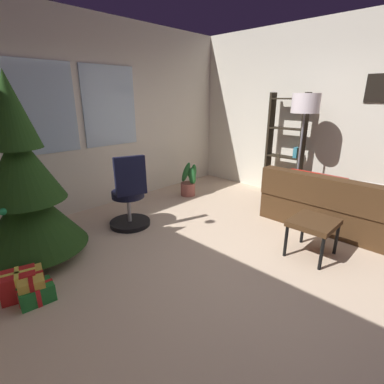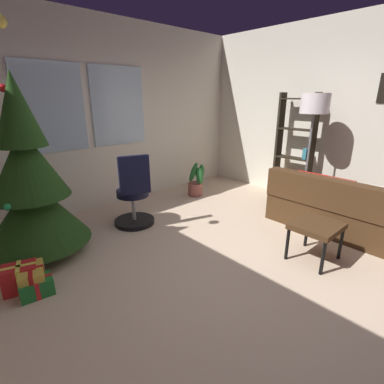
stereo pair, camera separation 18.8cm
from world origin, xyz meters
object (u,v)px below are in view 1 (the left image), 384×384
object	(u,v)px
gift_box_green	(36,293)
gift_box_red	(19,285)
office_chair	(129,200)
potted_plant	(189,181)
floor_lamp	(305,110)
couch	(347,207)
footstool	(314,225)
bookshelf	(284,154)
holiday_tree	(25,190)
gift_box_gold	(32,286)

from	to	relation	value
gift_box_green	gift_box_red	bearing A→B (deg)	114.69
office_chair	potted_plant	xyz separation A→B (m)	(1.54, 0.37, -0.14)
gift_box_green	floor_lamp	bearing A→B (deg)	-9.36
gift_box_green	office_chair	distance (m)	1.65
couch	footstool	world-z (taller)	couch
gift_box_green	bookshelf	xyz separation A→B (m)	(4.09, -0.19, 0.69)
gift_box_green	bookshelf	distance (m)	4.16
footstool	office_chair	size ratio (longest dim) A/B	0.49
bookshelf	potted_plant	distance (m)	1.73
gift_box_red	bookshelf	xyz separation A→B (m)	(4.17, -0.37, 0.65)
holiday_tree	footstool	bearing A→B (deg)	-44.54
gift_box_gold	holiday_tree	bearing A→B (deg)	68.14
holiday_tree	potted_plant	bearing A→B (deg)	6.61
couch	gift_box_green	distance (m)	3.86
gift_box_green	gift_box_gold	bearing A→B (deg)	91.57
footstool	holiday_tree	world-z (taller)	holiday_tree
floor_lamp	potted_plant	bearing A→B (deg)	113.46
footstool	gift_box_gold	xyz separation A→B (m)	(-2.46, 1.50, -0.26)
couch	gift_box_gold	distance (m)	3.89
office_chair	gift_box_red	bearing A→B (deg)	-161.75
couch	floor_lamp	size ratio (longest dim) A/B	1.04
couch	office_chair	size ratio (longest dim) A/B	1.81
holiday_tree	gift_box_red	world-z (taller)	holiday_tree
gift_box_green	potted_plant	bearing A→B (deg)	19.39
gift_box_green	gift_box_gold	size ratio (longest dim) A/B	0.80
gift_box_green	gift_box_gold	world-z (taller)	gift_box_gold
floor_lamp	gift_box_green	bearing A→B (deg)	170.64
floor_lamp	potted_plant	xyz separation A→B (m)	(-0.73, 1.68, -1.28)
gift_box_gold	bookshelf	size ratio (longest dim) A/B	0.21
potted_plant	floor_lamp	bearing A→B (deg)	-66.54
footstool	bookshelf	distance (m)	2.08
footstool	office_chair	xyz separation A→B (m)	(-0.99, 2.10, 0.02)
footstool	potted_plant	bearing A→B (deg)	77.40
gift_box_green	potted_plant	distance (m)	3.20
office_chair	potted_plant	world-z (taller)	office_chair
gift_box_red	gift_box_green	size ratio (longest dim) A/B	1.13
gift_box_green	couch	bearing A→B (deg)	-22.03
gift_box_red	floor_lamp	xyz separation A→B (m)	(3.82, -0.79, 1.41)
gift_box_green	floor_lamp	size ratio (longest dim) A/B	0.17
footstool	gift_box_green	distance (m)	2.85
potted_plant	couch	bearing A→B (deg)	-77.36
holiday_tree	bookshelf	bearing A→B (deg)	-13.67
couch	footstool	distance (m)	1.12
bookshelf	floor_lamp	bearing A→B (deg)	-129.74
couch	gift_box_red	bearing A→B (deg)	156.07
gift_box_red	office_chair	world-z (taller)	office_chair
holiday_tree	office_chair	distance (m)	1.28
potted_plant	gift_box_green	bearing A→B (deg)	-160.61
gift_box_gold	gift_box_red	bearing A→B (deg)	129.81
couch	office_chair	world-z (taller)	office_chair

